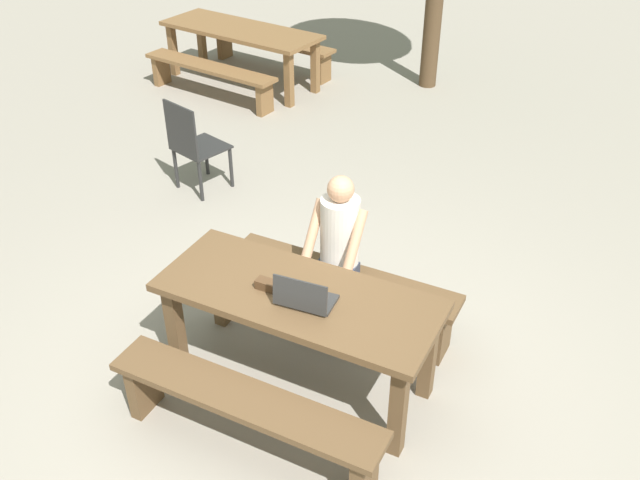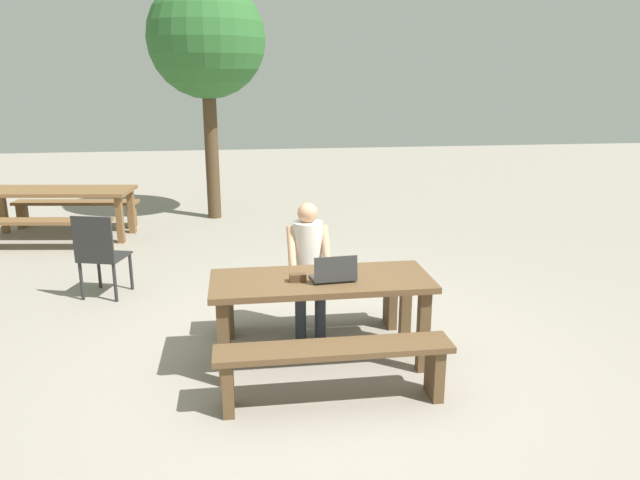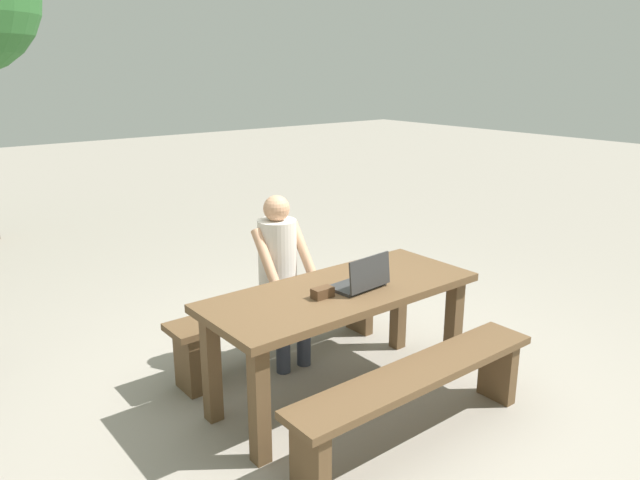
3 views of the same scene
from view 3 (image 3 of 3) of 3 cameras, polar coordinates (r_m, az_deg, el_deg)
ground_plane at (r=4.09m, az=1.95°, el=-14.36°), size 30.00×30.00×0.00m
picnic_table_front at (r=3.81m, az=2.04°, el=-6.26°), size 1.78×0.72×0.74m
bench_near at (r=3.51m, az=9.21°, el=-13.67°), size 1.72×0.30×0.46m
bench_far at (r=4.40m, az=-3.62°, el=-7.06°), size 1.72×0.30×0.46m
laptop at (r=3.74m, az=3.98°, el=-3.82°), size 0.36×0.26×0.22m
small_pouch at (r=3.60m, az=0.24°, el=-5.01°), size 0.13×0.07×0.06m
person_seated at (r=4.22m, az=-3.69°, el=-2.76°), size 0.38×0.39×1.23m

